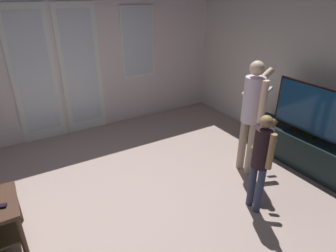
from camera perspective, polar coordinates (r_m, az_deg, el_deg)
name	(u,v)px	position (r m, az deg, el deg)	size (l,w,h in m)	color
ground_plane	(112,224)	(3.34, -11.15, -18.78)	(6.35, 5.14, 0.02)	#A68F85
wall_back_with_doors	(51,63)	(5.02, -22.44, 11.66)	(6.35, 0.09, 2.57)	silver
wall_right_plain	(315,71)	(4.59, 27.50, 9.72)	(0.06, 5.14, 2.54)	silver
tv_stand	(300,148)	(4.55, 24.97, -4.09)	(0.42, 1.65, 0.47)	black
flat_screen_tv	(308,110)	(4.31, 26.37, 2.95)	(0.08, 1.00, 0.73)	black
person_adult	(252,109)	(3.80, 16.61, 3.33)	(0.64, 0.42, 1.55)	tan
person_child	(261,156)	(3.21, 18.26, -5.71)	(0.42, 0.32, 1.17)	#323A54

